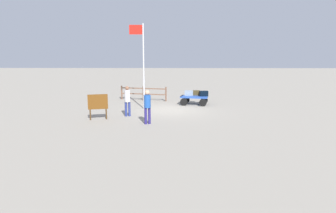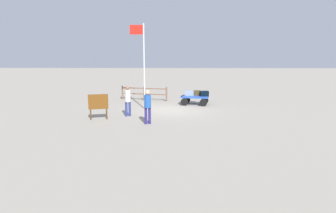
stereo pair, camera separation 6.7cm
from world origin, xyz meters
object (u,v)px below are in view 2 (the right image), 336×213
at_px(suitcase_maroon, 196,93).
at_px(worker_lead, 148,104).
at_px(flagpole, 142,59).
at_px(suitcase_olive, 204,94).
at_px(luggage_cart, 195,98).
at_px(suitcase_tan, 190,93).
at_px(worker_trailing, 128,99).
at_px(signboard, 98,103).

xyz_separation_m(suitcase_maroon, worker_lead, (3.00, 6.45, 0.26)).
distance_m(suitcase_maroon, worker_lead, 7.11).
relative_size(worker_lead, flagpole, 0.32).
bearing_deg(suitcase_maroon, suitcase_olive, 141.18).
xyz_separation_m(luggage_cart, suitcase_tan, (0.35, -0.34, 0.35)).
relative_size(suitcase_maroon, suitcase_olive, 0.90).
height_order(suitcase_maroon, worker_trailing, worker_trailing).
xyz_separation_m(suitcase_maroon, suitcase_olive, (-0.54, 0.43, 0.01)).
bearing_deg(worker_trailing, suitcase_tan, -130.92).
relative_size(worker_trailing, flagpole, 0.32).
bearing_deg(suitcase_olive, suitcase_tan, -15.62).
bearing_deg(suitcase_maroon, worker_trailing, 46.35).
distance_m(suitcase_tan, flagpole, 4.52).
xyz_separation_m(suitcase_tan, worker_trailing, (3.82, 4.41, 0.22)).
height_order(suitcase_tan, signboard, signboard).
bearing_deg(signboard, suitcase_tan, -134.80).
distance_m(suitcase_olive, worker_trailing, 6.38).
distance_m(suitcase_maroon, flagpole, 4.96).
bearing_deg(worker_trailing, suitcase_maroon, -133.65).
xyz_separation_m(suitcase_olive, worker_lead, (3.54, 6.01, 0.25)).
relative_size(suitcase_maroon, suitcase_tan, 0.87).
distance_m(suitcase_tan, suitcase_olive, 1.09).
relative_size(suitcase_maroon, flagpole, 0.10).
bearing_deg(luggage_cart, worker_trailing, 44.32).
bearing_deg(luggage_cart, flagpole, 25.73).
bearing_deg(flagpole, worker_lead, 99.39).
bearing_deg(flagpole, suitcase_tan, -147.39).
bearing_deg(worker_trailing, flagpole, -104.94).
xyz_separation_m(luggage_cart, suitcase_olive, (-0.70, -0.04, 0.36)).
height_order(suitcase_maroon, signboard, signboard).
xyz_separation_m(suitcase_maroon, suitcase_tan, (0.52, 0.14, 0.01)).
height_order(suitcase_olive, flagpole, flagpole).
height_order(luggage_cart, suitcase_maroon, suitcase_maroon).
height_order(luggage_cart, worker_trailing, worker_trailing).
bearing_deg(suitcase_tan, flagpole, 32.61).
bearing_deg(worker_lead, worker_trailing, -54.84).
relative_size(worker_trailing, signboard, 1.25).
bearing_deg(flagpole, luggage_cart, -154.27).
bearing_deg(worker_trailing, luggage_cart, -135.68).
relative_size(luggage_cart, worker_lead, 1.18).
xyz_separation_m(suitcase_olive, worker_trailing, (4.88, 4.11, 0.21)).
height_order(luggage_cart, flagpole, flagpole).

